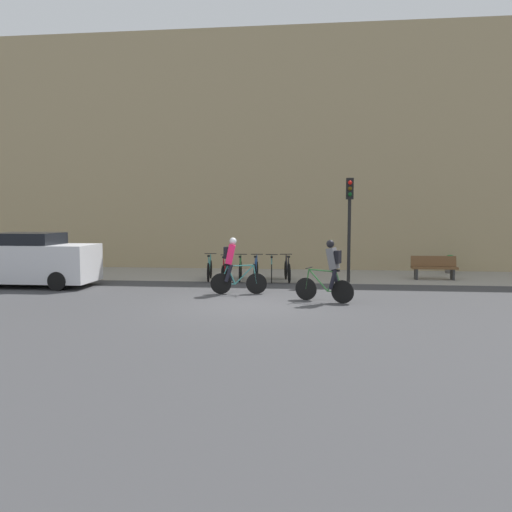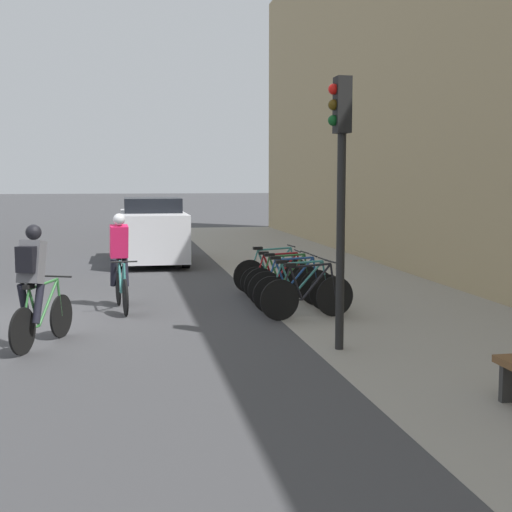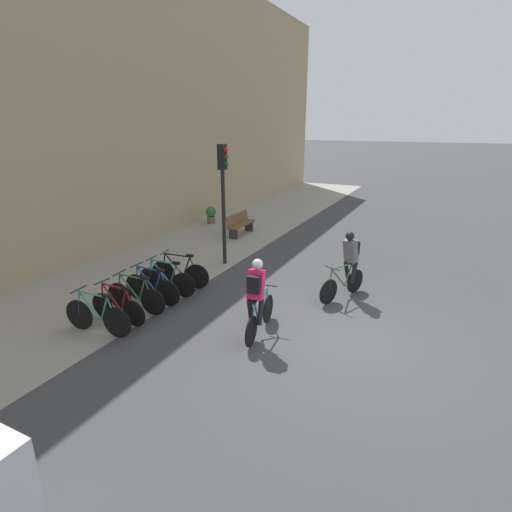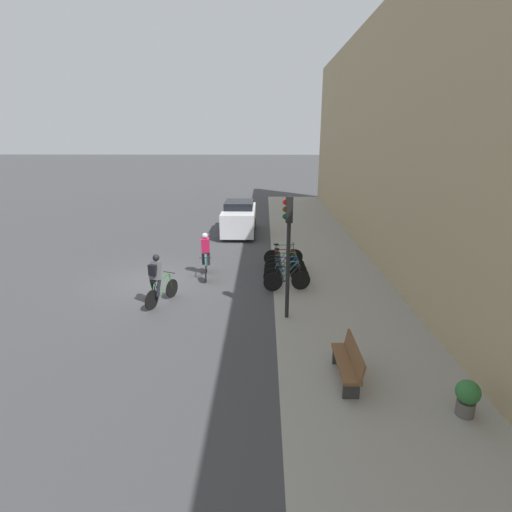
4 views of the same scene
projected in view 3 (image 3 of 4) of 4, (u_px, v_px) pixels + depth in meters
ground at (350, 340)px, 8.44m from camera, size 200.00×200.00×0.00m
kerb_strip at (113, 285)px, 11.28m from camera, size 44.00×4.50×0.01m
building_facade at (19, 84)px, 10.66m from camera, size 44.00×0.60×10.71m
cyclist_pink at (257, 297)px, 8.28m from camera, size 1.75×0.50×1.77m
cyclist_grey at (348, 262)px, 10.31m from camera, size 1.64×0.76×1.77m
parked_bike_0 at (98, 316)px, 8.60m from camera, size 0.46×1.70×0.99m
parked_bike_1 at (118, 307)px, 9.11m from camera, size 0.46×1.57×0.94m
parked_bike_2 at (136, 296)px, 9.60m from camera, size 0.46×1.65×0.97m
parked_bike_3 at (152, 288)px, 10.10m from camera, size 0.46×1.68×0.98m
parked_bike_4 at (167, 280)px, 10.60m from camera, size 0.46×1.73×0.97m
parked_bike_5 at (180, 273)px, 11.10m from camera, size 0.46×1.72×0.99m
traffic_light_pole at (223, 183)px, 12.25m from camera, size 0.26×0.30×3.78m
bench at (240, 224)px, 16.26m from camera, size 1.69×0.44×0.89m
potted_plant at (211, 214)px, 18.16m from camera, size 0.48×0.48×0.78m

